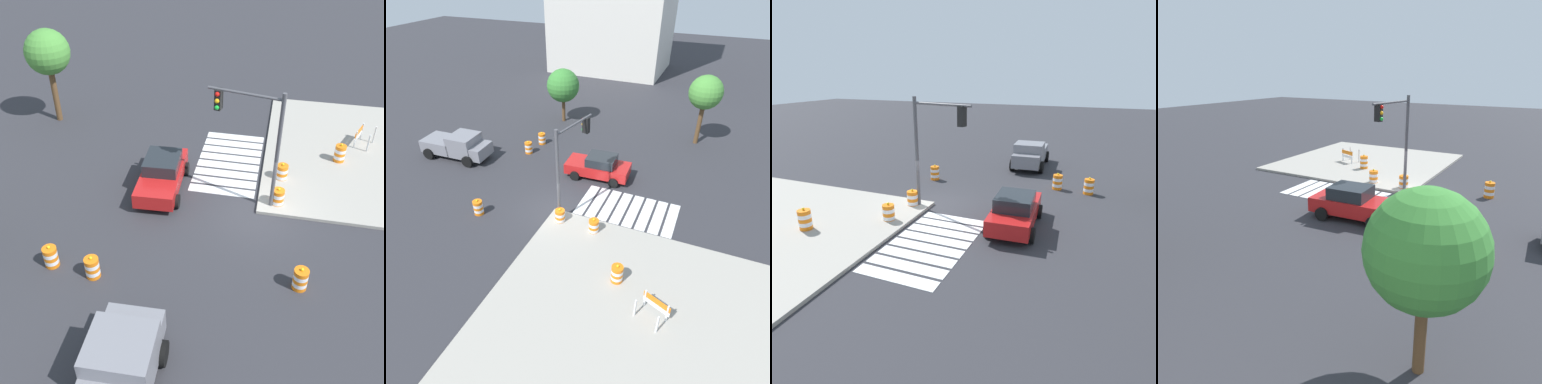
{
  "view_description": "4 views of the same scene",
  "coord_description": "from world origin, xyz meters",
  "views": [
    {
      "loc": [
        -16.21,
        -0.44,
        13.18
      ],
      "look_at": [
        -0.25,
        2.91,
        0.96
      ],
      "focal_mm": 42.76,
      "sensor_mm": 36.0,
      "label": 1
    },
    {
      "loc": [
        7.61,
        -14.43,
        12.72
      ],
      "look_at": [
        1.06,
        1.09,
        0.95
      ],
      "focal_mm": 32.0,
      "sensor_mm": 36.0,
      "label": 2
    },
    {
      "loc": [
        14.96,
        7.72,
        6.7
      ],
      "look_at": [
        1.13,
        2.16,
        1.38
      ],
      "focal_mm": 31.32,
      "sensor_mm": 36.0,
      "label": 3
    },
    {
      "loc": [
        -7.51,
        19.83,
        7.04
      ],
      "look_at": [
        2.38,
        2.84,
        0.64
      ],
      "focal_mm": 35.49,
      "sensor_mm": 36.0,
      "label": 4
    }
  ],
  "objects": [
    {
      "name": "traffic_light_pole",
      "position": [
        0.81,
        0.52,
        3.91
      ],
      "size": [
        0.83,
        3.24,
        5.5
      ],
      "color": "#4C4C51",
      "rests_on": "sidewalk_corner"
    },
    {
      "name": "traffic_barrel_median_far",
      "position": [
        -4.03,
        -1.99,
        0.45
      ],
      "size": [
        0.56,
        0.56,
        1.02
      ],
      "color": "orange",
      "rests_on": "ground"
    },
    {
      "name": "traffic_barrel_far_curb",
      "position": [
        2.86,
        -0.97,
        0.45
      ],
      "size": [
        0.56,
        0.56,
        1.02
      ],
      "color": "orange",
      "rests_on": "ground"
    },
    {
      "name": "traffic_barrel_median_near",
      "position": [
        0.78,
        -0.89,
        0.45
      ],
      "size": [
        0.56,
        0.56,
        1.02
      ],
      "color": "orange",
      "rests_on": "ground"
    },
    {
      "name": "crosswalk_stripes",
      "position": [
        4.0,
        1.8,
        0.01
      ],
      "size": [
        5.85,
        3.2,
        0.02
      ],
      "color": "silver",
      "rests_on": "ground"
    },
    {
      "name": "street_tree_streetside_mid",
      "position": [
        -5.18,
        12.52,
        3.24
      ],
      "size": [
        2.84,
        2.84,
        4.68
      ],
      "color": "brown",
      "rests_on": "ground"
    },
    {
      "name": "traffic_barrel_near_corner",
      "position": [
        -5.06,
        5.78,
        0.45
      ],
      "size": [
        0.56,
        0.56,
        1.02
      ],
      "color": "orange",
      "rests_on": "ground"
    },
    {
      "name": "pickup_truck",
      "position": [
        -9.49,
        3.19,
        0.97
      ],
      "size": [
        5.23,
        2.53,
        1.92
      ],
      "color": "slate",
      "rests_on": "ground"
    },
    {
      "name": "construction_barricade",
      "position": [
        7.06,
        -5.03,
        0.72
      ],
      "size": [
        1.44,
        1.19,
        1.0
      ],
      "color": "silver",
      "rests_on": "sidewalk_corner"
    },
    {
      "name": "ground_plane",
      "position": [
        0.0,
        0.0,
        0.0
      ],
      "size": [
        120.0,
        120.0,
        0.0
      ],
      "primitive_type": "plane",
      "color": "#2D2D33"
    },
    {
      "name": "traffic_barrel_on_sidewalk",
      "position": [
        5.08,
        -3.81,
        0.6
      ],
      "size": [
        0.56,
        0.56,
        1.02
      ],
      "color": "orange",
      "rests_on": "sidewalk_corner"
    },
    {
      "name": "sports_car",
      "position": [
        1.09,
        4.65,
        0.81
      ],
      "size": [
        4.4,
        2.33,
        1.63
      ],
      "color": "red",
      "rests_on": "ground"
    },
    {
      "name": "traffic_barrel_crosswalk_end",
      "position": [
        -4.85,
        7.59,
        0.45
      ],
      "size": [
        0.56,
        0.56,
        1.02
      ],
      "color": "orange",
      "rests_on": "ground"
    },
    {
      "name": "sidewalk_corner",
      "position": [
        6.0,
        -6.0,
        0.07
      ],
      "size": [
        12.0,
        12.0,
        0.15
      ],
      "primitive_type": "cube",
      "color": "#9E998E",
      "rests_on": "ground"
    },
    {
      "name": "street_tree_streetside_near",
      "position": [
        6.63,
        12.6,
        4.13
      ],
      "size": [
        2.53,
        2.53,
        5.45
      ],
      "color": "brown",
      "rests_on": "ground"
    }
  ]
}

